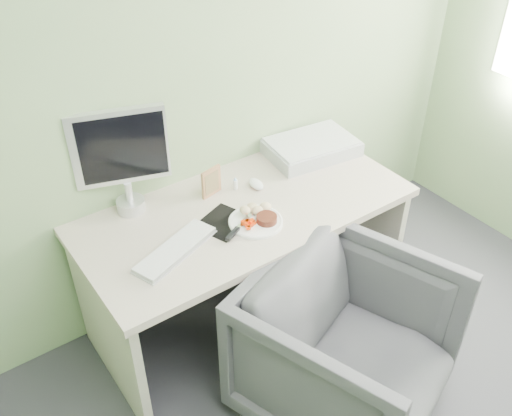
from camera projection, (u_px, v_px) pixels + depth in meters
wall_back at (197, 58)px, 2.58m from camera, size 3.50×0.00×3.50m
desk at (246, 237)px, 2.82m from camera, size 1.60×0.75×0.73m
plate at (256, 222)px, 2.61m from camera, size 0.25×0.25×0.01m
steak at (267, 219)px, 2.59m from camera, size 0.12×0.12×0.03m
potato_pile at (255, 207)px, 2.64m from camera, size 0.14×0.12×0.06m
carrot_heap at (249, 223)px, 2.56m from camera, size 0.08×0.07×0.04m
steak_knife at (237, 229)px, 2.54m from camera, size 0.23×0.13×0.02m
mousepad at (224, 222)px, 2.61m from camera, size 0.28×0.26×0.00m
keyboard at (175, 249)px, 2.44m from camera, size 0.43×0.26×0.02m
computer_mouse at (256, 184)px, 2.83m from camera, size 0.07×0.11×0.04m
photo_frame at (211, 182)px, 2.75m from camera, size 0.12×0.04×0.15m
eyedrop_bottle at (235, 184)px, 2.81m from camera, size 0.02×0.02×0.07m
scanner at (311, 148)px, 3.08m from camera, size 0.51×0.37×0.07m
monitor at (121, 156)px, 2.53m from camera, size 0.42×0.17×0.51m
desk_chair at (348, 347)px, 2.49m from camera, size 1.02×1.03×0.74m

